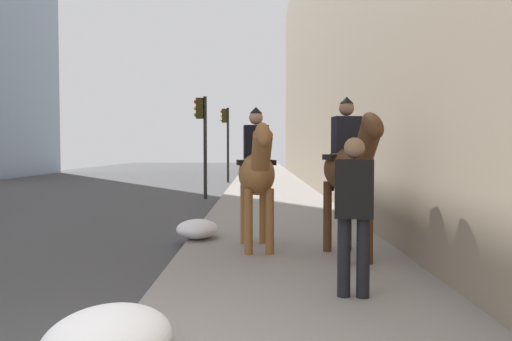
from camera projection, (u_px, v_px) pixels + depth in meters
The scene contains 7 objects.
mounted_horse_near at pixel (257, 171), 7.93m from camera, with size 2.15×0.71×2.24m.
mounted_horse_far at pixel (349, 167), 7.26m from camera, with size 2.15×0.77×2.34m.
pedestrian_greeting at pixel (354, 206), 5.37m from camera, with size 0.33×0.44×1.70m.
traffic_light_near_curb at pixel (202, 130), 17.18m from camera, with size 0.20×0.44×3.48m.
traffic_light_far_curb at pixel (226, 132), 25.65m from camera, with size 0.20×0.44×3.78m.
snow_pile_near at pixel (108, 340), 3.65m from camera, with size 1.18×0.91×0.41m, color white.
snow_pile_far at pixel (197, 229), 8.98m from camera, with size 0.95×0.73×0.33m, color white.
Camera 1 is at (-3.03, -1.23, 1.70)m, focal length 35.61 mm.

